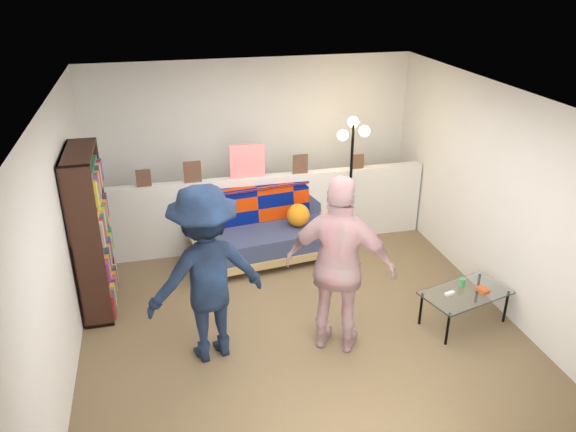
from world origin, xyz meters
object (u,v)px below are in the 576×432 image
(bookshelf, at_px, (91,238))
(person_right, at_px, (340,267))
(floor_lamp, at_px, (352,157))
(person_left, at_px, (206,274))
(futon_sofa, at_px, (264,231))
(coffee_table, at_px, (466,294))

(bookshelf, bearing_deg, person_right, -29.29)
(floor_lamp, height_order, person_left, person_left)
(futon_sofa, xyz_separation_m, bookshelf, (-2.02, -0.67, 0.47))
(floor_lamp, relative_size, person_right, 0.96)
(person_right, bearing_deg, futon_sofa, -50.71)
(floor_lamp, relative_size, person_left, 0.99)
(floor_lamp, distance_m, person_right, 2.31)
(coffee_table, distance_m, person_right, 1.54)
(bookshelf, distance_m, coffee_table, 4.03)
(bookshelf, relative_size, person_right, 1.00)
(bookshelf, relative_size, coffee_table, 1.80)
(coffee_table, bearing_deg, floor_lamp, 105.63)
(person_left, bearing_deg, floor_lamp, -151.52)
(futon_sofa, distance_m, coffee_table, 2.63)
(bookshelf, distance_m, person_right, 2.71)
(bookshelf, distance_m, floor_lamp, 3.34)
(bookshelf, bearing_deg, person_left, -45.49)
(futon_sofa, relative_size, person_right, 1.08)
(coffee_table, xyz_separation_m, person_left, (-2.68, 0.14, 0.53))
(coffee_table, relative_size, person_right, 0.56)
(futon_sofa, bearing_deg, person_left, -116.71)
(futon_sofa, xyz_separation_m, person_right, (0.34, -1.99, 0.54))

